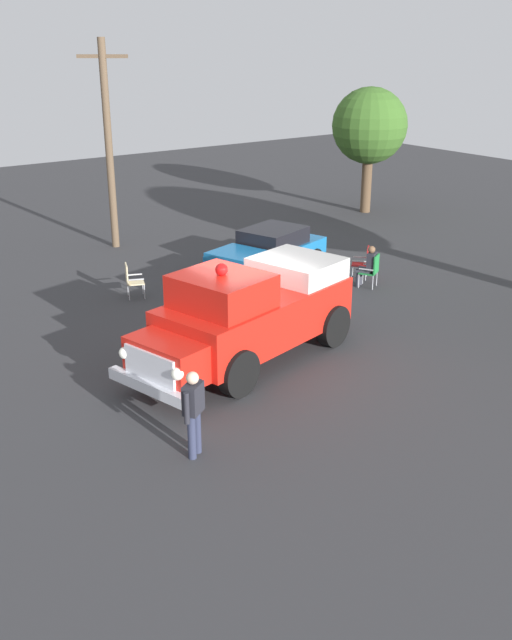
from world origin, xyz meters
name	(u,v)px	position (x,y,z in m)	size (l,w,h in m)	color
ground_plane	(248,352)	(0.00, 0.00, 0.00)	(60.00, 60.00, 0.00)	#333335
vintage_fire_truck	(249,312)	(-0.25, -0.41, 1.20)	(6.29, 3.58, 2.59)	black
classic_hot_rod	(267,252)	(4.01, 4.57, 0.75)	(4.71, 3.06, 1.46)	black
lawn_chair_near_truck	(372,269)	(5.84, 1.72, 0.59)	(0.67, 0.67, 1.02)	#B7BABF
lawn_chair_by_car	(131,278)	(-0.47, 5.16, 0.59)	(0.64, 0.64, 1.02)	#B7BABF
lawn_chair_spare	(364,260)	(6.25, 2.51, 0.59)	(0.69, 0.69, 1.02)	#B7BABF
spectator_seated	(368,265)	(5.77, 1.83, 0.70)	(0.59, 0.65, 1.29)	#383842
spectator_standing	(194,408)	(-3.49, -3.22, 0.96)	(0.59, 0.45, 1.68)	#2D334C
oak_tree_right	(370,126)	(12.81, 9.19, 3.61)	(3.14, 3.14, 5.21)	brown
utility_pole	(109,143)	(1.60, 10.49, 3.69)	(1.41, 1.14, 7.10)	brown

